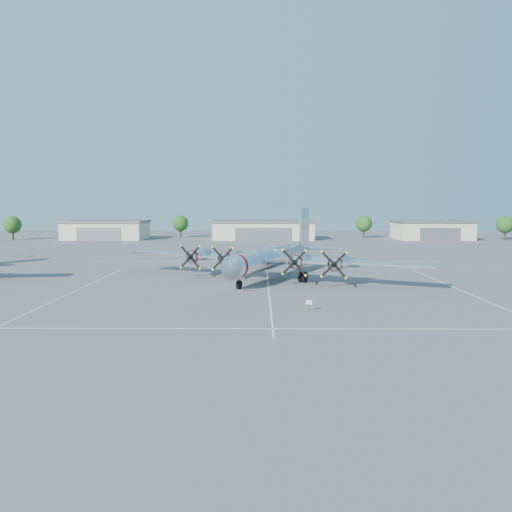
{
  "coord_description": "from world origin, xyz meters",
  "views": [
    {
      "loc": [
        -1.05,
        -60.53,
        9.72
      ],
      "look_at": [
        -1.51,
        3.19,
        3.2
      ],
      "focal_mm": 35.0,
      "sensor_mm": 36.0,
      "label": 1
    }
  ],
  "objects_px": {
    "hangar_east": "(431,230)",
    "tree_far_east": "(505,225)",
    "tree_east": "(364,224)",
    "main_bomber_b29": "(273,278)",
    "hangar_center": "(263,230)",
    "info_placard": "(309,304)",
    "hangar_west": "(106,230)",
    "tree_west": "(180,223)",
    "tree_far_west": "(12,225)"
  },
  "relations": [
    {
      "from": "hangar_west",
      "to": "tree_far_east",
      "type": "height_order",
      "value": "tree_far_east"
    },
    {
      "from": "hangar_center",
      "to": "info_placard",
      "type": "bearing_deg",
      "value": -87.95
    },
    {
      "from": "hangar_east",
      "to": "tree_far_west",
      "type": "height_order",
      "value": "tree_far_west"
    },
    {
      "from": "tree_east",
      "to": "hangar_east",
      "type": "bearing_deg",
      "value": -18.54
    },
    {
      "from": "hangar_east",
      "to": "tree_far_east",
      "type": "distance_m",
      "value": 20.15
    },
    {
      "from": "tree_far_west",
      "to": "info_placard",
      "type": "height_order",
      "value": "tree_far_west"
    },
    {
      "from": "tree_east",
      "to": "tree_far_west",
      "type": "bearing_deg",
      "value": -174.29
    },
    {
      "from": "hangar_center",
      "to": "tree_east",
      "type": "relative_size",
      "value": 4.31
    },
    {
      "from": "hangar_center",
      "to": "main_bomber_b29",
      "type": "xyz_separation_m",
      "value": [
        0.72,
        -76.47,
        -2.71
      ]
    },
    {
      "from": "hangar_center",
      "to": "tree_east",
      "type": "distance_m",
      "value": 30.64
    },
    {
      "from": "tree_west",
      "to": "hangar_west",
      "type": "bearing_deg",
      "value": -158.11
    },
    {
      "from": "tree_west",
      "to": "tree_far_east",
      "type": "bearing_deg",
      "value": -6.14
    },
    {
      "from": "hangar_center",
      "to": "hangar_west",
      "type": "bearing_deg",
      "value": 180.0
    },
    {
      "from": "hangar_east",
      "to": "info_placard",
      "type": "height_order",
      "value": "hangar_east"
    },
    {
      "from": "tree_east",
      "to": "main_bomber_b29",
      "type": "xyz_separation_m",
      "value": [
        -29.28,
        -82.51,
        -4.22
      ]
    },
    {
      "from": "tree_far_west",
      "to": "tree_far_east",
      "type": "bearing_deg",
      "value": 0.83
    },
    {
      "from": "hangar_east",
      "to": "tree_far_east",
      "type": "relative_size",
      "value": 3.1
    },
    {
      "from": "hangar_east",
      "to": "tree_far_east",
      "type": "height_order",
      "value": "tree_far_east"
    },
    {
      "from": "hangar_west",
      "to": "tree_west",
      "type": "bearing_deg",
      "value": 21.89
    },
    {
      "from": "hangar_east",
      "to": "main_bomber_b29",
      "type": "bearing_deg",
      "value": -121.73
    },
    {
      "from": "hangar_west",
      "to": "tree_east",
      "type": "relative_size",
      "value": 3.4
    },
    {
      "from": "hangar_west",
      "to": "hangar_east",
      "type": "bearing_deg",
      "value": 0.0
    },
    {
      "from": "hangar_center",
      "to": "main_bomber_b29",
      "type": "bearing_deg",
      "value": -89.46
    },
    {
      "from": "tree_west",
      "to": "main_bomber_b29",
      "type": "distance_m",
      "value": 88.44
    },
    {
      "from": "tree_far_west",
      "to": "tree_east",
      "type": "height_order",
      "value": "same"
    },
    {
      "from": "tree_west",
      "to": "hangar_center",
      "type": "bearing_deg",
      "value": -17.82
    },
    {
      "from": "hangar_west",
      "to": "tree_east",
      "type": "distance_m",
      "value": 75.26
    },
    {
      "from": "tree_west",
      "to": "info_placard",
      "type": "xyz_separation_m",
      "value": [
        28.49,
        -105.53,
        -3.48
      ]
    },
    {
      "from": "tree_far_east",
      "to": "info_placard",
      "type": "height_order",
      "value": "tree_far_east"
    },
    {
      "from": "tree_far_east",
      "to": "hangar_center",
      "type": "bearing_deg",
      "value": 178.35
    },
    {
      "from": "hangar_center",
      "to": "tree_west",
      "type": "height_order",
      "value": "tree_west"
    },
    {
      "from": "tree_far_west",
      "to": "tree_west",
      "type": "relative_size",
      "value": 1.0
    },
    {
      "from": "main_bomber_b29",
      "to": "tree_east",
      "type": "bearing_deg",
      "value": 95.46
    },
    {
      "from": "hangar_west",
      "to": "tree_west",
      "type": "xyz_separation_m",
      "value": [
        20.0,
        8.04,
        1.51
      ]
    },
    {
      "from": "hangar_center",
      "to": "tree_west",
      "type": "relative_size",
      "value": 4.31
    },
    {
      "from": "tree_far_east",
      "to": "info_placard",
      "type": "relative_size",
      "value": 6.34
    },
    {
      "from": "tree_east",
      "to": "hangar_west",
      "type": "bearing_deg",
      "value": -175.4
    },
    {
      "from": "hangar_west",
      "to": "hangar_center",
      "type": "height_order",
      "value": "same"
    },
    {
      "from": "tree_east",
      "to": "main_bomber_b29",
      "type": "relative_size",
      "value": 0.16
    },
    {
      "from": "hangar_west",
      "to": "tree_west",
      "type": "height_order",
      "value": "tree_west"
    },
    {
      "from": "hangar_east",
      "to": "tree_west",
      "type": "distance_m",
      "value": 73.46
    },
    {
      "from": "hangar_center",
      "to": "main_bomber_b29",
      "type": "height_order",
      "value": "hangar_center"
    },
    {
      "from": "tree_far_west",
      "to": "tree_west",
      "type": "bearing_deg",
      "value": 14.93
    },
    {
      "from": "hangar_west",
      "to": "tree_far_west",
      "type": "distance_m",
      "value": 25.36
    },
    {
      "from": "hangar_west",
      "to": "tree_west",
      "type": "distance_m",
      "value": 21.61
    },
    {
      "from": "hangar_east",
      "to": "tree_far_west",
      "type": "xyz_separation_m",
      "value": [
        -118.0,
        -3.96,
        1.51
      ]
    },
    {
      "from": "tree_east",
      "to": "info_placard",
      "type": "xyz_separation_m",
      "value": [
        -26.51,
        -103.53,
        -3.48
      ]
    },
    {
      "from": "hangar_west",
      "to": "info_placard",
      "type": "height_order",
      "value": "hangar_west"
    },
    {
      "from": "tree_east",
      "to": "main_bomber_b29",
      "type": "height_order",
      "value": "tree_east"
    },
    {
      "from": "hangar_east",
      "to": "tree_far_west",
      "type": "distance_m",
      "value": 118.08
    }
  ]
}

